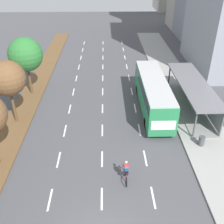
# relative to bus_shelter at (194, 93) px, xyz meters

# --- Properties ---
(median_strip) EXTENTS (2.60, 52.00, 0.12)m
(median_strip) POSITION_rel_bus_shelter_xyz_m (-17.83, 4.71, -1.81)
(median_strip) COLOR brown
(median_strip) RESTS_ON ground
(sidewalk_right) EXTENTS (4.50, 52.00, 0.15)m
(sidewalk_right) POSITION_rel_bus_shelter_xyz_m (-0.28, 4.71, -1.79)
(sidewalk_right) COLOR #9E9E99
(sidewalk_right) RESTS_ON ground
(lane_divider_left) EXTENTS (0.14, 46.18, 0.01)m
(lane_divider_left) POSITION_rel_bus_shelter_xyz_m (-13.03, 2.30, -1.86)
(lane_divider_left) COLOR white
(lane_divider_left) RESTS_ON ground
(lane_divider_center) EXTENTS (0.14, 46.18, 0.01)m
(lane_divider_center) POSITION_rel_bus_shelter_xyz_m (-9.53, 2.30, -1.86)
(lane_divider_center) COLOR white
(lane_divider_center) RESTS_ON ground
(lane_divider_right) EXTENTS (0.14, 46.18, 0.01)m
(lane_divider_right) POSITION_rel_bus_shelter_xyz_m (-6.03, 2.30, -1.86)
(lane_divider_right) COLOR white
(lane_divider_right) RESTS_ON ground
(bus_shelter) EXTENTS (2.90, 11.44, 2.86)m
(bus_shelter) POSITION_rel_bus_shelter_xyz_m (0.00, 0.00, 0.00)
(bus_shelter) COLOR gray
(bus_shelter) RESTS_ON sidewalk_right
(bus) EXTENTS (2.54, 11.29, 3.37)m
(bus) POSITION_rel_bus_shelter_xyz_m (-4.28, 0.10, 0.20)
(bus) COLOR #28844C
(bus) RESTS_ON ground
(cyclist) EXTENTS (0.46, 1.82, 1.71)m
(cyclist) POSITION_rel_bus_shelter_xyz_m (-7.78, -10.11, -1.08)
(cyclist) COLOR black
(cyclist) RESTS_ON ground
(median_tree_third) EXTENTS (3.26, 3.26, 6.15)m
(median_tree_third) POSITION_rel_bus_shelter_xyz_m (-17.95, -2.05, 2.76)
(median_tree_third) COLOR brown
(median_tree_third) RESTS_ON median_strip
(median_tree_fourth) EXTENTS (3.75, 3.75, 6.54)m
(median_tree_fourth) POSITION_rel_bus_shelter_xyz_m (-17.85, 3.97, 2.91)
(median_tree_fourth) COLOR brown
(median_tree_fourth) RESTS_ON median_strip
(trash_bin) EXTENTS (0.52, 0.52, 0.85)m
(trash_bin) POSITION_rel_bus_shelter_xyz_m (-1.08, -6.37, -1.29)
(trash_bin) COLOR #4C4C51
(trash_bin) RESTS_ON sidewalk_right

